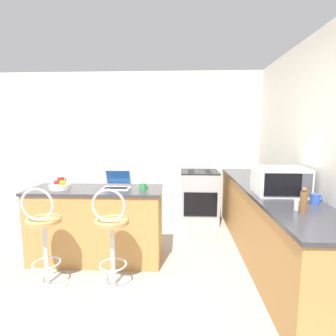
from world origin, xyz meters
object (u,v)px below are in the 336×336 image
bar_stool_far (112,241)px  fruit_bowl (60,186)px  bar_stool_near (44,240)px  laptop (117,183)px  pepper_mill (304,201)px  mug_blue (315,199)px  mug_green (143,187)px  mug_red (61,181)px  mug_white (299,205)px  microwave (280,181)px  stove_range (199,197)px

bar_stool_far → fruit_bowl: 1.03m
bar_stool_far → bar_stool_near: bearing=180.0°
laptop → pepper_mill: 2.01m
bar_stool_near → bar_stool_far: bearing=0.0°
bar_stool_far → mug_blue: size_ratio=10.22×
bar_stool_near → fruit_bowl: size_ratio=4.35×
laptop → mug_green: laptop is taller
mug_red → mug_white: (2.54, -0.91, -0.01)m
laptop → mug_blue: laptop is taller
bar_stool_near → laptop: bearing=47.8°
bar_stool_far → fruit_bowl: bearing=143.8°
bar_stool_near → mug_white: (2.40, -0.16, 0.44)m
laptop → mug_red: (-0.74, 0.10, -0.00)m
mug_red → mug_green: bearing=-13.5°
bar_stool_far → mug_blue: 2.00m
mug_blue → pepper_mill: 0.39m
mug_blue → microwave: bearing=118.3°
mug_blue → fruit_bowl: (-2.70, 0.51, -0.01)m
bar_stool_near → mug_red: 0.89m
bar_stool_near → mug_red: bearing=100.7°
bar_stool_near → stove_range: size_ratio=1.16×
stove_range → pepper_mill: size_ratio=4.03×
mug_blue → fruit_bowl: bearing=169.4°
fruit_bowl → pepper_mill: bearing=-18.1°
microwave → mug_white: bearing=-94.0°
microwave → mug_red: microwave is taller
mug_blue → pepper_mill: size_ratio=0.46×
bar_stool_far → mug_green: (0.25, 0.49, 0.44)m
bar_stool_far → mug_red: 1.21m
bar_stool_near → bar_stool_far: 0.69m
laptop → fruit_bowl: (-0.66, -0.10, -0.02)m
fruit_bowl → mug_red: bearing=110.4°
bar_stool_near → laptop: 0.99m
pepper_mill → stove_range: bearing=107.6°
bar_stool_far → laptop: 0.80m
mug_green → fruit_bowl: fruit_bowl is taller
mug_green → fruit_bowl: bearing=176.5°
mug_red → laptop: bearing=-7.4°
mug_white → fruit_bowl: bearing=163.9°
bar_stool_far → mug_white: bearing=-5.2°
bar_stool_far → mug_green: bar_stool_far is taller
bar_stool_near → mug_blue: 2.67m
laptop → pepper_mill: (1.80, -0.90, 0.05)m
bar_stool_near → mug_green: size_ratio=10.86×
mug_red → pepper_mill: 2.72m
microwave → fruit_bowl: size_ratio=2.20×
fruit_bowl → bar_stool_far: bearing=-36.2°
microwave → mug_white: microwave is taller
bar_stool_near → mug_green: (0.94, 0.49, 0.44)m
bar_stool_far → mug_white: size_ratio=11.02×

